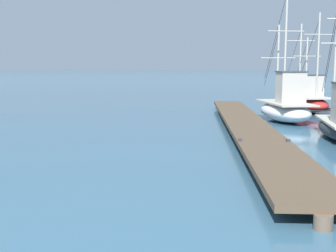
{
  "coord_description": "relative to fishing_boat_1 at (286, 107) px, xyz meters",
  "views": [
    {
      "loc": [
        2.27,
        -2.41,
        3.06
      ],
      "look_at": [
        2.37,
        9.39,
        1.4
      ],
      "focal_mm": 47.96,
      "sensor_mm": 36.0,
      "label": 1
    }
  ],
  "objects": [
    {
      "name": "floating_dock",
      "position": [
        -2.74,
        -3.94,
        -0.42
      ],
      "size": [
        3.21,
        23.46,
        0.53
      ],
      "color": "brown",
      "rests_on": "ground"
    },
    {
      "name": "fishing_boat_3",
      "position": [
        2.66,
        4.85,
        -0.08
      ],
      "size": [
        2.58,
        5.95,
        6.02
      ],
      "color": "#AD2823",
      "rests_on": "ground"
    },
    {
      "name": "fishing_boat_1",
      "position": [
        0.0,
        0.0,
        0.0
      ],
      "size": [
        2.64,
        5.85,
        7.12
      ],
      "color": "silver",
      "rests_on": "ground"
    }
  ]
}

